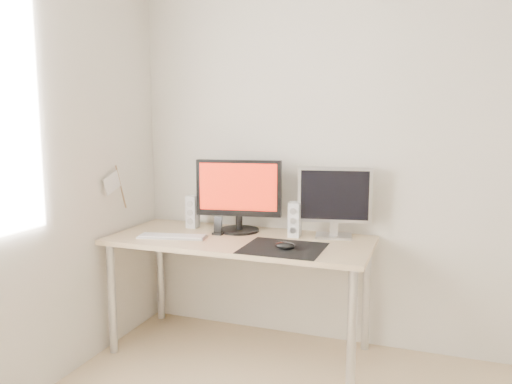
# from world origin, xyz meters

# --- Properties ---
(wall_back) EXTENTS (3.50, 0.00, 3.50)m
(wall_back) POSITION_xyz_m (0.00, 1.75, 1.25)
(wall_back) COLOR white
(wall_back) RESTS_ON ground
(mousepad) EXTENTS (0.45, 0.40, 0.00)m
(mousepad) POSITION_xyz_m (-0.61, 1.23, 0.73)
(mousepad) COLOR black
(mousepad) RESTS_ON desk
(mouse) EXTENTS (0.12, 0.07, 0.04)m
(mouse) POSITION_xyz_m (-0.59, 1.20, 0.75)
(mouse) COLOR black
(mouse) RESTS_ON mousepad
(desk) EXTENTS (1.60, 0.70, 0.73)m
(desk) POSITION_xyz_m (-0.93, 1.38, 0.65)
(desk) COLOR #D1B587
(desk) RESTS_ON ground
(main_monitor) EXTENTS (0.55, 0.30, 0.47)m
(main_monitor) POSITION_xyz_m (-1.00, 1.54, 0.98)
(main_monitor) COLOR black
(main_monitor) RESTS_ON desk
(second_monitor) EXTENTS (0.45, 0.20, 0.43)m
(second_monitor) POSITION_xyz_m (-0.39, 1.60, 0.97)
(second_monitor) COLOR silver
(second_monitor) RESTS_ON desk
(speaker_left) EXTENTS (0.07, 0.08, 0.22)m
(speaker_left) POSITION_xyz_m (-1.34, 1.55, 0.84)
(speaker_left) COLOR white
(speaker_left) RESTS_ON desk
(speaker_right) EXTENTS (0.07, 0.08, 0.22)m
(speaker_right) POSITION_xyz_m (-0.62, 1.53, 0.84)
(speaker_right) COLOR white
(speaker_right) RESTS_ON desk
(keyboard) EXTENTS (0.44, 0.20, 0.02)m
(keyboard) POSITION_xyz_m (-1.33, 1.25, 0.74)
(keyboard) COLOR #B2B2B4
(keyboard) RESTS_ON desk
(phone_dock) EXTENTS (0.06, 0.06, 0.12)m
(phone_dock) POSITION_xyz_m (-1.09, 1.42, 0.77)
(phone_dock) COLOR black
(phone_dock) RESTS_ON desk
(pennant) EXTENTS (0.01, 0.23, 0.29)m
(pennant) POSITION_xyz_m (-1.72, 1.24, 1.05)
(pennant) COLOR #A57F54
(pennant) RESTS_ON wall_left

